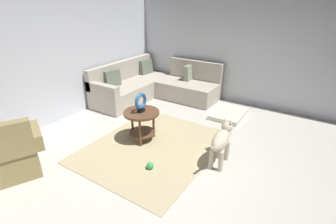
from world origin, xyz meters
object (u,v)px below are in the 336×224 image
at_px(sectional_couch, 154,87).
at_px(dog_bed_mat, 228,114).
at_px(torus_sculpture, 141,102).
at_px(dog_toy_ball, 150,166).
at_px(side_table, 142,118).
at_px(armchair, 12,155).
at_px(dog, 221,140).

bearing_deg(sectional_couch, dog_bed_mat, -90.36).
distance_m(torus_sculpture, dog_toy_ball, 1.07).
bearing_deg(dog_toy_ball, side_table, 45.56).
height_order(armchair, dog_toy_ball, armchair).
distance_m(dog_bed_mat, dog, 1.72).
bearing_deg(dog_bed_mat, torus_sculpture, 152.31).
bearing_deg(side_table, dog, -85.31).
distance_m(torus_sculpture, dog, 1.42).
bearing_deg(dog, dog_bed_mat, 101.09).
bearing_deg(dog_bed_mat, side_table, 152.31).
height_order(torus_sculpture, dog_toy_ball, torus_sculpture).
distance_m(sectional_couch, armchair, 3.46).
bearing_deg(armchair, torus_sculpture, -2.22).
relative_size(armchair, side_table, 1.63).
relative_size(dog_bed_mat, dog, 0.94).
bearing_deg(sectional_couch, side_table, -149.76).
relative_size(dog, dog_toy_ball, 7.94).
relative_size(sectional_couch, side_table, 3.75).
xyz_separation_m(dog_bed_mat, dog_toy_ball, (-2.33, 0.31, 0.01)).
bearing_deg(dog_toy_ball, dog_bed_mat, -7.59).
relative_size(torus_sculpture, dog, 0.38).
xyz_separation_m(sectional_couch, dog, (-1.64, -2.40, 0.09)).
relative_size(torus_sculpture, dog_toy_ball, 3.05).
bearing_deg(dog_bed_mat, armchair, 152.42).
height_order(armchair, side_table, armchair).
height_order(side_table, torus_sculpture, torus_sculpture).
height_order(armchair, torus_sculpture, armchair).
distance_m(armchair, dog_toy_ball, 1.88).
bearing_deg(torus_sculpture, dog_toy_ball, -134.44).
relative_size(sectional_couch, dog_bed_mat, 2.81).
bearing_deg(torus_sculpture, sectional_couch, 30.24).
distance_m(dog, dog_toy_ball, 1.10).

